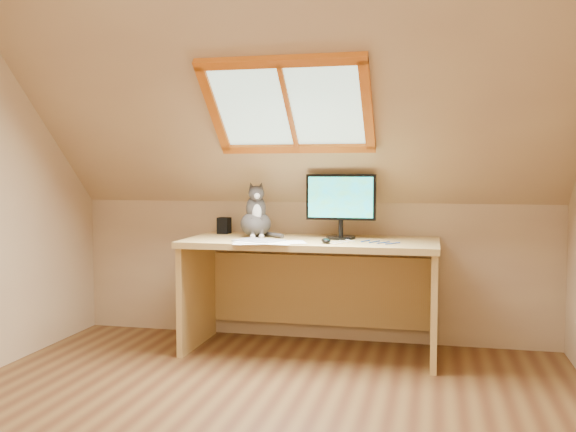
# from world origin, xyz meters

# --- Properties ---
(ground) EXTENTS (3.50, 3.50, 0.00)m
(ground) POSITION_xyz_m (0.00, 0.00, 0.00)
(ground) COLOR brown
(ground) RESTS_ON ground
(room_shell) EXTENTS (3.52, 3.52, 2.41)m
(room_shell) POSITION_xyz_m (0.00, -0.09, 1.43)
(room_shell) COLOR tan
(room_shell) RESTS_ON ground
(desk) EXTENTS (1.68, 0.74, 0.77)m
(desk) POSITION_xyz_m (0.07, 1.45, 0.54)
(desk) COLOR tan
(desk) RESTS_ON ground
(monitor) EXTENTS (0.47, 0.20, 0.44)m
(monitor) POSITION_xyz_m (0.26, 1.46, 1.02)
(monitor) COLOR black
(monitor) RESTS_ON desk
(cat) EXTENTS (0.29, 0.31, 0.39)m
(cat) POSITION_xyz_m (-0.33, 1.45, 0.91)
(cat) COLOR #4A4541
(cat) RESTS_ON desk
(desk_speaker) EXTENTS (0.09, 0.09, 0.12)m
(desk_speaker) POSITION_xyz_m (-0.62, 1.63, 0.83)
(desk_speaker) COLOR black
(desk_speaker) RESTS_ON desk
(graphics_tablet) EXTENTS (0.35, 0.30, 0.01)m
(graphics_tablet) POSITION_xyz_m (-0.23, 1.17, 0.77)
(graphics_tablet) COLOR #B2B2B7
(graphics_tablet) RESTS_ON desk
(mouse) EXTENTS (0.09, 0.12, 0.03)m
(mouse) POSITION_xyz_m (0.21, 1.17, 0.78)
(mouse) COLOR black
(mouse) RESTS_ON desk
(papers) EXTENTS (0.35, 0.30, 0.01)m
(papers) POSITION_xyz_m (-0.12, 1.12, 0.77)
(papers) COLOR white
(papers) RESTS_ON desk
(cables) EXTENTS (0.51, 0.26, 0.01)m
(cables) POSITION_xyz_m (0.44, 1.26, 0.77)
(cables) COLOR silver
(cables) RESTS_ON desk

